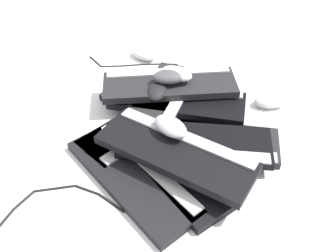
{
  "coord_description": "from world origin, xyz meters",
  "views": [
    {
      "loc": [
        -0.85,
        -0.25,
        0.8
      ],
      "look_at": [
        -0.03,
        -0.07,
        0.04
      ],
      "focal_mm": 40.0,
      "sensor_mm": 36.0,
      "label": 1
    }
  ],
  "objects_px": {
    "keyboard_8": "(170,84)",
    "mouse_5": "(157,90)",
    "keyboard_1": "(146,122)",
    "keyboard_2": "(132,177)",
    "mouse_0": "(144,54)",
    "keyboard_3": "(170,164)",
    "mouse_6": "(270,101)",
    "keyboard_7": "(176,152)",
    "mouse_2": "(171,126)",
    "keyboard_6": "(194,143)",
    "keyboard_0": "(164,110)",
    "keyboard_9": "(160,104)",
    "keyboard_4": "(205,141)",
    "mouse_3": "(170,77)",
    "mouse_4": "(177,148)",
    "keyboard_5": "(177,100)",
    "mouse_1": "(177,74)"
  },
  "relations": [
    {
      "from": "keyboard_1",
      "to": "keyboard_4",
      "type": "distance_m",
      "value": 0.2
    },
    {
      "from": "keyboard_2",
      "to": "keyboard_6",
      "type": "bearing_deg",
      "value": -47.48
    },
    {
      "from": "keyboard_4",
      "to": "mouse_1",
      "type": "height_order",
      "value": "mouse_1"
    },
    {
      "from": "keyboard_5",
      "to": "mouse_1",
      "type": "bearing_deg",
      "value": 15.58
    },
    {
      "from": "keyboard_1",
      "to": "keyboard_2",
      "type": "distance_m",
      "value": 0.23
    },
    {
      "from": "keyboard_8",
      "to": "mouse_5",
      "type": "distance_m",
      "value": 0.06
    },
    {
      "from": "mouse_0",
      "to": "mouse_4",
      "type": "relative_size",
      "value": 1.0
    },
    {
      "from": "mouse_5",
      "to": "mouse_3",
      "type": "bearing_deg",
      "value": 140.82
    },
    {
      "from": "keyboard_4",
      "to": "keyboard_7",
      "type": "height_order",
      "value": "keyboard_7"
    },
    {
      "from": "keyboard_3",
      "to": "keyboard_5",
      "type": "relative_size",
      "value": 0.97
    },
    {
      "from": "keyboard_2",
      "to": "keyboard_8",
      "type": "bearing_deg",
      "value": -3.73
    },
    {
      "from": "mouse_2",
      "to": "mouse_4",
      "type": "height_order",
      "value": "mouse_2"
    },
    {
      "from": "mouse_3",
      "to": "mouse_4",
      "type": "height_order",
      "value": "mouse_3"
    },
    {
      "from": "mouse_0",
      "to": "mouse_1",
      "type": "height_order",
      "value": "mouse_1"
    },
    {
      "from": "keyboard_3",
      "to": "keyboard_4",
      "type": "distance_m",
      "value": 0.14
    },
    {
      "from": "keyboard_8",
      "to": "mouse_2",
      "type": "distance_m",
      "value": 0.25
    },
    {
      "from": "mouse_3",
      "to": "mouse_4",
      "type": "xyz_separation_m",
      "value": [
        -0.26,
        -0.08,
        -0.06
      ]
    },
    {
      "from": "mouse_6",
      "to": "keyboard_4",
      "type": "bearing_deg",
      "value": 33.14
    },
    {
      "from": "keyboard_7",
      "to": "mouse_4",
      "type": "relative_size",
      "value": 4.23
    },
    {
      "from": "mouse_2",
      "to": "keyboard_4",
      "type": "bearing_deg",
      "value": 69.25
    },
    {
      "from": "keyboard_2",
      "to": "mouse_2",
      "type": "height_order",
      "value": "mouse_2"
    },
    {
      "from": "mouse_1",
      "to": "mouse_4",
      "type": "height_order",
      "value": "mouse_1"
    },
    {
      "from": "keyboard_0",
      "to": "mouse_0",
      "type": "relative_size",
      "value": 4.22
    },
    {
      "from": "keyboard_1",
      "to": "mouse_0",
      "type": "relative_size",
      "value": 4.11
    },
    {
      "from": "keyboard_5",
      "to": "mouse_6",
      "type": "relative_size",
      "value": 4.02
    },
    {
      "from": "keyboard_1",
      "to": "keyboard_8",
      "type": "bearing_deg",
      "value": -18.97
    },
    {
      "from": "keyboard_8",
      "to": "mouse_5",
      "type": "relative_size",
      "value": 4.23
    },
    {
      "from": "mouse_0",
      "to": "mouse_3",
      "type": "distance_m",
      "value": 0.32
    },
    {
      "from": "mouse_5",
      "to": "keyboard_4",
      "type": "bearing_deg",
      "value": 51.67
    },
    {
      "from": "keyboard_3",
      "to": "keyboard_7",
      "type": "distance_m",
      "value": 0.06
    },
    {
      "from": "keyboard_0",
      "to": "keyboard_8",
      "type": "relative_size",
      "value": 1.0
    },
    {
      "from": "keyboard_0",
      "to": "keyboard_4",
      "type": "distance_m",
      "value": 0.19
    },
    {
      "from": "keyboard_3",
      "to": "mouse_6",
      "type": "relative_size",
      "value": 3.91
    },
    {
      "from": "keyboard_6",
      "to": "mouse_2",
      "type": "distance_m",
      "value": 0.1
    },
    {
      "from": "mouse_5",
      "to": "keyboard_9",
      "type": "bearing_deg",
      "value": 32.14
    },
    {
      "from": "keyboard_6",
      "to": "keyboard_8",
      "type": "height_order",
      "value": "keyboard_8"
    },
    {
      "from": "keyboard_9",
      "to": "mouse_6",
      "type": "xyz_separation_m",
      "value": [
        0.12,
        -0.35,
        -0.02
      ]
    },
    {
      "from": "keyboard_7",
      "to": "mouse_1",
      "type": "xyz_separation_m",
      "value": [
        0.32,
        0.06,
        0.04
      ]
    },
    {
      "from": "keyboard_0",
      "to": "keyboard_5",
      "type": "bearing_deg",
      "value": -61.85
    },
    {
      "from": "mouse_2",
      "to": "mouse_4",
      "type": "xyz_separation_m",
      "value": [
        -0.02,
        -0.02,
        -0.06
      ]
    },
    {
      "from": "keyboard_1",
      "to": "keyboard_7",
      "type": "xyz_separation_m",
      "value": [
        -0.17,
        -0.13,
        0.06
      ]
    },
    {
      "from": "mouse_1",
      "to": "keyboard_9",
      "type": "bearing_deg",
      "value": 83.96
    },
    {
      "from": "mouse_1",
      "to": "mouse_3",
      "type": "xyz_separation_m",
      "value": [
        -0.02,
        0.02,
        0.0
      ]
    },
    {
      "from": "keyboard_1",
      "to": "keyboard_2",
      "type": "bearing_deg",
      "value": -174.02
    },
    {
      "from": "keyboard_8",
      "to": "mouse_4",
      "type": "distance_m",
      "value": 0.28
    },
    {
      "from": "mouse_1",
      "to": "mouse_5",
      "type": "relative_size",
      "value": 1.0
    },
    {
      "from": "keyboard_2",
      "to": "keyboard_5",
      "type": "height_order",
      "value": "keyboard_5"
    },
    {
      "from": "keyboard_1",
      "to": "mouse_5",
      "type": "relative_size",
      "value": 4.11
    },
    {
      "from": "keyboard_1",
      "to": "mouse_4",
      "type": "relative_size",
      "value": 4.11
    },
    {
      "from": "keyboard_2",
      "to": "keyboard_4",
      "type": "xyz_separation_m",
      "value": [
        0.18,
        -0.17,
        0.0
      ]
    }
  ]
}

